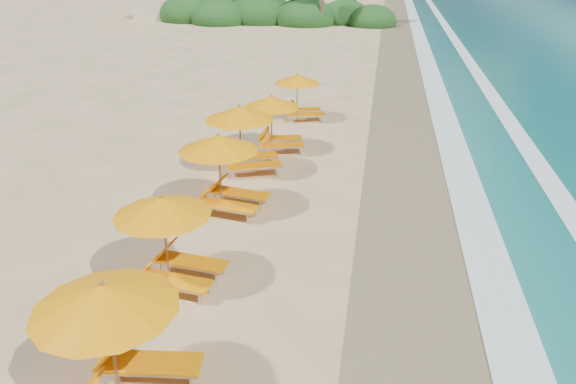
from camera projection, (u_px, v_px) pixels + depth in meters
name	position (u px, v px, depth m)	size (l,w,h in m)	color
ground	(288.00, 229.00, 15.96)	(160.00, 160.00, 0.00)	#D9B37F
wet_sand	(427.00, 240.00, 15.33)	(4.00, 160.00, 0.01)	olive
surf_foam	(528.00, 248.00, 14.91)	(4.00, 160.00, 0.01)	white
station_1	(122.00, 336.00, 9.41)	(2.97, 2.80, 2.57)	olive
station_2	(172.00, 235.00, 12.90)	(2.75, 2.61, 2.36)	olive
station_3	(225.00, 168.00, 16.59)	(2.98, 2.84, 2.49)	olive
station_4	(246.00, 134.00, 19.47)	(3.26, 3.20, 2.54)	olive
station_5	(276.00, 119.00, 21.61)	(2.86, 2.77, 2.30)	olive
station_6	(301.00, 94.00, 25.55)	(2.82, 2.75, 2.21)	olive
treeline	(269.00, 13.00, 57.90)	(25.80, 8.80, 9.74)	#163D14
beach_building	(170.00, 5.00, 61.85)	(7.00, 5.00, 2.80)	beige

